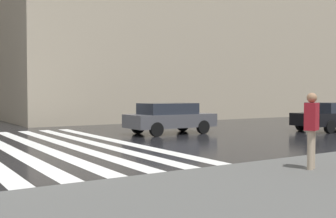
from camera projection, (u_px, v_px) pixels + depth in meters
name	position (u px, v px, depth m)	size (l,w,h in m)	color
ground_plane	(21.00, 168.00, 10.04)	(220.00, 220.00, 0.00)	black
zebra_crossing	(38.00, 146.00, 14.21)	(13.00, 6.50, 0.01)	silver
haussmann_block_corner	(167.00, 8.00, 37.03)	(17.26, 28.97, 19.65)	tan
car_dark_grey	(170.00, 117.00, 18.88)	(1.85, 4.10, 1.41)	#4C4C51
car_black	(332.00, 116.00, 20.48)	(1.85, 4.10, 1.41)	black
pedestrian_in_red_jacket	(312.00, 124.00, 9.02)	(0.39, 0.46, 1.68)	maroon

